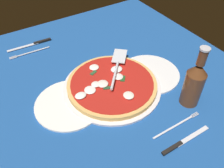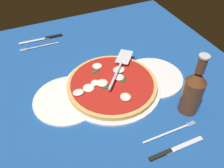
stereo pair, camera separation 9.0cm
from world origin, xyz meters
The scene contains 10 objects.
ground_plane centered at (0.00, 0.00, -0.40)cm, with size 115.53×115.53×0.80cm, color #1C4A8F.
checker_pattern centered at (0.00, 0.00, 0.05)cm, with size 115.53×115.53×0.10cm.
pizza_pan centered at (-1.73, 3.88, 0.68)cm, with size 37.60×37.60×1.16cm, color silver.
dinner_plate_left centered at (-18.98, 5.23, 0.60)cm, with size 24.49×24.49×1.00cm, color white.
dinner_plate_right centered at (15.99, 3.19, 0.60)cm, with size 24.64×24.64×1.00cm, color white.
pizza centered at (-1.59, 3.83, 2.32)cm, with size 34.37×34.37×3.21cm.
pizza_server centered at (-7.94, -2.09, 4.80)cm, with size 19.24×21.21×1.00cm.
place_setting_near centered at (16.35, -38.02, 0.45)cm, with size 21.28×14.15×1.40cm.
place_setting_far centered at (-8.47, 33.72, 0.45)cm, with size 21.12×13.02×1.40cm.
beer_bottle centered at (-21.43, 24.77, 9.61)cm, with size 6.76×6.76×23.74cm.
Camera 2 is at (25.11, 63.89, 64.26)cm, focal length 37.99 mm.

